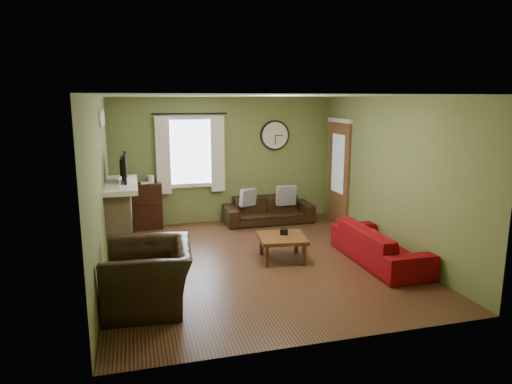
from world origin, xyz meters
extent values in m
cube|color=#4B2D1B|center=(0.00, 0.00, 0.00)|extent=(4.60, 5.20, 0.00)
cube|color=white|center=(0.00, 0.00, 2.60)|extent=(4.60, 5.20, 0.00)
cube|color=olive|center=(-2.30, 0.00, 1.30)|extent=(0.00, 5.20, 2.60)
cube|color=olive|center=(2.30, 0.00, 1.30)|extent=(0.00, 5.20, 2.60)
cube|color=olive|center=(0.00, 2.60, 1.30)|extent=(4.60, 0.00, 2.60)
cube|color=olive|center=(0.00, -2.60, 1.30)|extent=(4.60, 0.00, 2.60)
cube|color=tan|center=(-2.10, 1.15, 0.55)|extent=(0.40, 1.40, 1.10)
cube|color=black|center=(-1.91, 1.15, 0.30)|extent=(0.04, 0.60, 0.55)
cube|color=white|center=(-2.07, 1.15, 1.14)|extent=(0.58, 1.60, 0.08)
imported|color=black|center=(-2.05, 1.30, 1.35)|extent=(0.08, 0.60, 0.35)
cube|color=#994C3F|center=(-1.97, 1.30, 1.41)|extent=(0.02, 0.62, 0.36)
cylinder|color=white|center=(-2.28, 0.80, 2.25)|extent=(0.28, 0.28, 0.03)
cylinder|color=white|center=(-2.28, 1.15, 2.25)|extent=(0.28, 0.28, 0.03)
cylinder|color=white|center=(-2.28, 1.50, 2.25)|extent=(0.28, 0.28, 0.03)
cylinder|color=black|center=(-0.70, 2.48, 2.27)|extent=(0.03, 0.03, 1.50)
cube|color=white|center=(-1.25, 2.48, 1.45)|extent=(0.28, 0.04, 1.55)
cube|color=white|center=(-0.15, 2.48, 1.45)|extent=(0.28, 0.04, 1.55)
cube|color=brown|center=(2.27, 1.85, 1.05)|extent=(0.05, 0.90, 2.10)
imported|color=#563217|center=(-1.71, 2.37, 0.96)|extent=(0.19, 0.24, 0.02)
imported|color=black|center=(0.86, 2.21, 0.27)|extent=(1.85, 0.72, 0.54)
cube|color=#8D959C|center=(1.26, 2.25, 0.55)|extent=(0.42, 0.14, 0.42)
cube|color=#8D959C|center=(0.44, 2.27, 0.55)|extent=(0.37, 0.23, 0.36)
imported|color=maroon|center=(1.87, -0.54, 0.29)|extent=(0.77, 1.98, 0.58)
imported|color=black|center=(-1.72, -1.18, 0.39)|extent=(1.13, 1.27, 0.78)
cube|color=black|center=(0.48, 0.06, 0.40)|extent=(0.16, 0.16, 0.09)
camera|label=1|loc=(-1.83, -6.70, 2.55)|focal=32.00mm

